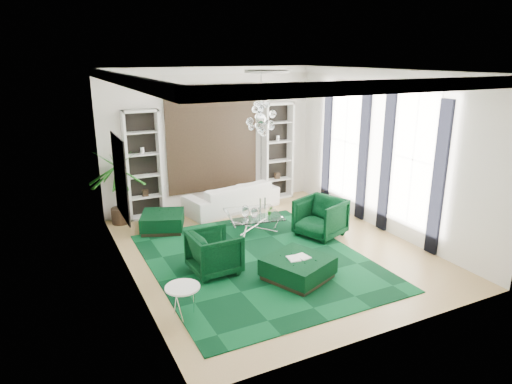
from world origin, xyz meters
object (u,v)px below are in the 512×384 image
ottoman_front (298,269)px  side_table (183,302)px  palm (117,177)px  armchair_right (320,218)px  coffee_table (253,222)px  armchair_left (215,252)px  ottoman_side (163,222)px  sofa (232,196)px

ottoman_front → side_table: 2.37m
ottoman_front → palm: palm is taller
armchair_right → coffee_table: armchair_right is taller
armchair_left → side_table: (-1.05, -1.28, -0.15)m
ottoman_side → side_table: size_ratio=1.74×
sofa → side_table: size_ratio=4.61×
side_table → armchair_left: bearing=50.8°
armchair_left → palm: (-1.15, 3.59, 0.78)m
sofa → side_table: sofa is taller
palm → ottoman_front: bearing=-61.8°
ottoman_front → side_table: size_ratio=1.92×
armchair_right → palm: 5.05m
armchair_left → ottoman_side: size_ratio=0.94×
coffee_table → armchair_right: bearing=-39.1°
sofa → palm: palm is taller
armchair_left → ottoman_front: (1.30, -0.97, -0.20)m
ottoman_side → ottoman_front: size_ratio=0.90×
coffee_table → ottoman_front: bearing=-97.6°
ottoman_front → palm: (-2.45, 4.56, 0.98)m
coffee_table → ottoman_side: ottoman_side is taller
armchair_left → ottoman_front: bearing=-129.4°
side_table → palm: palm is taller
ottoman_side → side_table: 3.97m
coffee_table → ottoman_side: 2.20m
sofa → coffee_table: (-0.15, -1.64, -0.17)m
armchair_left → ottoman_side: (-0.32, 2.63, -0.20)m
armchair_right → coffee_table: (-1.24, 1.01, -0.24)m
armchair_left → armchair_right: size_ratio=0.92×
armchair_right → sofa: bearing=-178.3°
armchair_right → ottoman_side: bearing=-142.4°
sofa → ottoman_side: size_ratio=2.66×
ottoman_front → armchair_left: bearing=143.2°
ottoman_front → ottoman_side: bearing=114.2°
ottoman_side → palm: palm is taller
coffee_table → side_table: 3.99m
armchair_left → coffee_table: size_ratio=0.74×
armchair_left → armchair_right: (2.89, 0.64, 0.04)m
armchair_left → ottoman_front: 1.64m
armchair_right → ottoman_front: 2.28m
coffee_table → palm: palm is taller
ottoman_side → armchair_left: bearing=-83.1°
ottoman_side → ottoman_front: 3.95m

